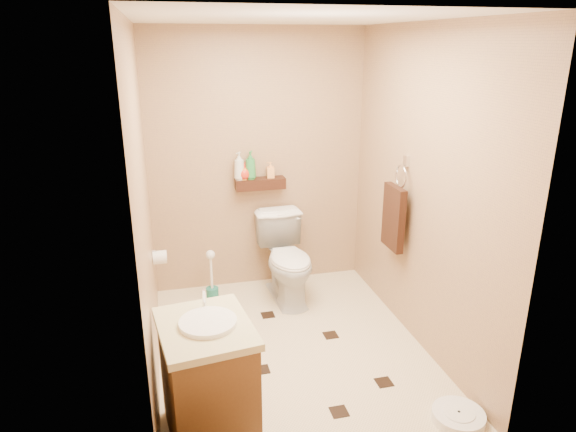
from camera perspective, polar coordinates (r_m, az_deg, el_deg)
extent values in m
plane|color=beige|center=(4.11, 0.40, -14.56)|extent=(2.50, 2.50, 0.00)
cube|color=#9E785A|center=(4.77, -3.33, 5.95)|extent=(2.00, 0.04, 2.40)
cube|color=#9E785A|center=(2.48, 7.72, -6.70)|extent=(2.00, 0.04, 2.40)
cube|color=#9E785A|center=(3.49, -15.67, 0.39)|extent=(0.04, 2.50, 2.40)
cube|color=#9E785A|center=(3.95, 14.64, 2.62)|extent=(0.04, 2.50, 2.40)
cube|color=white|center=(3.43, 0.49, 21.13)|extent=(2.00, 2.50, 0.02)
cube|color=#381A0F|center=(4.74, -3.11, 3.62)|extent=(0.46, 0.14, 0.10)
cube|color=black|center=(3.89, -2.94, -16.68)|extent=(0.11, 0.11, 0.01)
cube|color=black|center=(4.29, 4.76, -13.05)|extent=(0.11, 0.11, 0.01)
cube|color=black|center=(3.55, 5.69, -20.82)|extent=(0.11, 0.11, 0.01)
cube|color=black|center=(4.44, -8.87, -12.03)|extent=(0.11, 0.11, 0.01)
cube|color=black|center=(3.83, 10.61, -17.70)|extent=(0.11, 0.11, 0.01)
cube|color=black|center=(4.55, -2.25, -10.93)|extent=(0.11, 0.11, 0.01)
imported|color=white|center=(4.67, -0.06, -4.81)|extent=(0.47, 0.78, 0.78)
cube|color=brown|center=(3.20, -8.84, -18.00)|extent=(0.54, 0.64, 0.71)
cube|color=beige|center=(3.00, -9.21, -12.22)|extent=(0.58, 0.68, 0.05)
cylinder|color=white|center=(2.98, -8.88, -11.74)|extent=(0.33, 0.33, 0.05)
cylinder|color=silver|center=(3.13, -9.30, -8.99)|extent=(0.03, 0.03, 0.11)
cylinder|color=white|center=(3.62, 18.40, -20.37)|extent=(0.42, 0.42, 0.06)
cylinder|color=white|center=(3.60, 18.46, -19.96)|extent=(0.20, 0.20, 0.01)
cylinder|color=#1B6E60|center=(4.81, -8.39, -8.58)|extent=(0.11, 0.11, 0.12)
cylinder|color=white|center=(4.71, -8.52, -6.12)|extent=(0.02, 0.02, 0.35)
sphere|color=white|center=(4.65, -8.62, -4.27)|extent=(0.08, 0.08, 0.08)
cube|color=silver|center=(4.12, 13.02, 5.97)|extent=(0.03, 0.06, 0.08)
torus|color=silver|center=(4.13, 12.47, 4.34)|extent=(0.02, 0.19, 0.19)
cube|color=#351710|center=(4.21, 11.65, -0.17)|extent=(0.06, 0.30, 0.52)
cylinder|color=white|center=(4.31, -14.05, -4.47)|extent=(0.11, 0.11, 0.11)
cylinder|color=silver|center=(4.28, -14.65, -3.77)|extent=(0.04, 0.02, 0.02)
imported|color=silver|center=(4.66, -5.45, 5.55)|extent=(0.14, 0.14, 0.25)
imported|color=yellow|center=(4.68, -5.12, 5.03)|extent=(0.09, 0.09, 0.16)
imported|color=red|center=(4.68, -4.94, 4.99)|extent=(0.16, 0.16, 0.15)
imported|color=#2C843D|center=(4.68, -4.19, 5.65)|extent=(0.14, 0.14, 0.26)
imported|color=#FFA554|center=(4.73, -1.96, 5.15)|extent=(0.07, 0.07, 0.15)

